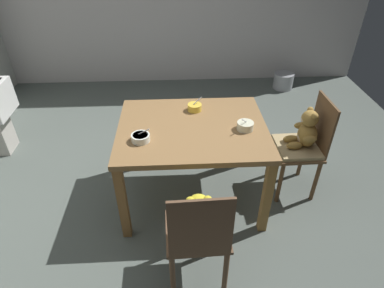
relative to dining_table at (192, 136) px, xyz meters
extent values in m
cube|color=#535C56|center=(0.00, 0.00, -0.66)|extent=(5.20, 5.20, 0.04)
cube|color=olive|center=(0.00, 0.00, 0.07)|extent=(1.17, 0.94, 0.04)
cube|color=brown|center=(-0.54, -0.42, -0.30)|extent=(0.07, 0.07, 0.69)
cube|color=olive|center=(0.54, -0.42, -0.30)|extent=(0.07, 0.07, 0.69)
cube|color=olive|center=(-0.54, 0.42, -0.30)|extent=(0.07, 0.07, 0.69)
cube|color=olive|center=(0.54, 0.42, -0.30)|extent=(0.07, 0.07, 0.69)
cube|color=brown|center=(-0.01, -0.79, -0.20)|extent=(0.41, 0.39, 0.02)
cube|color=brown|center=(-0.01, -0.97, 0.03)|extent=(0.37, 0.03, 0.45)
cylinder|color=brown|center=(0.15, -0.62, -0.43)|extent=(0.04, 0.04, 0.43)
cylinder|color=brown|center=(-0.19, -0.63, -0.43)|extent=(0.04, 0.04, 0.43)
cylinder|color=brown|center=(0.16, -0.94, -0.43)|extent=(0.04, 0.04, 0.43)
cylinder|color=brown|center=(-0.18, -0.95, -0.43)|extent=(0.04, 0.04, 0.43)
ellipsoid|color=gold|center=(-0.01, -0.85, -0.08)|extent=(0.20, 0.17, 0.22)
ellipsoid|color=#C6BD91|center=(-0.01, -0.80, -0.09)|extent=(0.11, 0.06, 0.13)
sphere|color=gold|center=(-0.01, -0.84, 0.08)|extent=(0.14, 0.14, 0.14)
ellipsoid|color=#C6BD91|center=(-0.01, -0.79, 0.07)|extent=(0.06, 0.05, 0.04)
sphere|color=gold|center=(0.04, -0.85, 0.14)|extent=(0.05, 0.05, 0.05)
sphere|color=gold|center=(-0.06, -0.85, 0.14)|extent=(0.05, 0.05, 0.05)
ellipsoid|color=gold|center=(0.10, -0.82, -0.05)|extent=(0.07, 0.13, 0.06)
ellipsoid|color=gold|center=(-0.12, -0.83, -0.05)|extent=(0.07, 0.13, 0.06)
ellipsoid|color=gold|center=(0.04, -0.73, -0.16)|extent=(0.07, 0.15, 0.07)
ellipsoid|color=gold|center=(-0.07, -0.74, -0.16)|extent=(0.07, 0.15, 0.07)
cube|color=brown|center=(0.90, 0.05, -0.20)|extent=(0.38, 0.41, 0.02)
cube|color=brown|center=(1.08, 0.05, 0.04)|extent=(0.02, 0.37, 0.46)
cylinder|color=brown|center=(0.74, 0.22, -0.43)|extent=(0.04, 0.04, 0.43)
cylinder|color=brown|center=(0.75, -0.12, -0.43)|extent=(0.04, 0.04, 0.43)
cylinder|color=brown|center=(1.06, 0.22, -0.43)|extent=(0.04, 0.04, 0.43)
cylinder|color=brown|center=(1.06, -0.12, -0.43)|extent=(0.04, 0.04, 0.43)
cube|color=tan|center=(0.90, 0.05, -0.18)|extent=(0.35, 0.37, 0.04)
ellipsoid|color=olive|center=(0.97, 0.05, -0.05)|extent=(0.16, 0.19, 0.21)
ellipsoid|color=#CEB593|center=(0.92, 0.05, -0.06)|extent=(0.06, 0.10, 0.13)
sphere|color=olive|center=(0.96, 0.05, 0.10)|extent=(0.14, 0.14, 0.14)
ellipsoid|color=#CEB593|center=(0.91, 0.05, 0.09)|extent=(0.05, 0.06, 0.04)
sphere|color=olive|center=(0.97, 0.10, 0.16)|extent=(0.05, 0.05, 0.05)
sphere|color=olive|center=(0.97, 0.00, 0.16)|extent=(0.05, 0.05, 0.05)
ellipsoid|color=olive|center=(0.94, 0.15, -0.03)|extent=(0.12, 0.06, 0.06)
ellipsoid|color=olive|center=(0.95, -0.05, -0.03)|extent=(0.12, 0.06, 0.06)
ellipsoid|color=olive|center=(0.86, 0.10, -0.13)|extent=(0.14, 0.07, 0.06)
ellipsoid|color=olive|center=(0.86, 0.00, -0.13)|extent=(0.14, 0.07, 0.06)
cylinder|color=silver|center=(-0.39, -0.18, 0.12)|extent=(0.14, 0.14, 0.05)
cylinder|color=silver|center=(-0.39, -0.18, 0.10)|extent=(0.08, 0.08, 0.01)
cylinder|color=#D0B58D|center=(-0.39, -0.18, 0.14)|extent=(0.11, 0.11, 0.01)
cylinder|color=#BCBCC1|center=(-0.36, -0.19, 0.18)|extent=(0.09, 0.04, 0.07)
ellipsoid|color=#BCBCC1|center=(-0.40, -0.17, 0.14)|extent=(0.04, 0.03, 0.01)
cylinder|color=yellow|center=(0.03, 0.25, 0.12)|extent=(0.12, 0.12, 0.06)
cylinder|color=yellow|center=(0.03, 0.25, 0.10)|extent=(0.06, 0.06, 0.01)
cylinder|color=beige|center=(0.03, 0.25, 0.15)|extent=(0.10, 0.10, 0.01)
cylinder|color=#BCBCC1|center=(0.06, 0.26, 0.18)|extent=(0.08, 0.04, 0.06)
ellipsoid|color=#BCBCC1|center=(0.03, 0.25, 0.14)|extent=(0.04, 0.03, 0.01)
cylinder|color=beige|center=(0.40, -0.06, 0.13)|extent=(0.13, 0.13, 0.06)
cylinder|color=beige|center=(0.40, -0.06, 0.10)|extent=(0.07, 0.07, 0.01)
cylinder|color=beige|center=(0.40, -0.06, 0.15)|extent=(0.11, 0.11, 0.01)
cylinder|color=#BCBCC1|center=(0.39, -0.09, 0.19)|extent=(0.06, 0.08, 0.07)
ellipsoid|color=#BCBCC1|center=(0.41, -0.06, 0.15)|extent=(0.04, 0.04, 0.01)
cylinder|color=#93969B|center=(1.45, 2.15, -0.53)|extent=(0.28, 0.28, 0.23)
camera|label=1|loc=(-0.12, -2.14, 1.45)|focal=30.22mm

